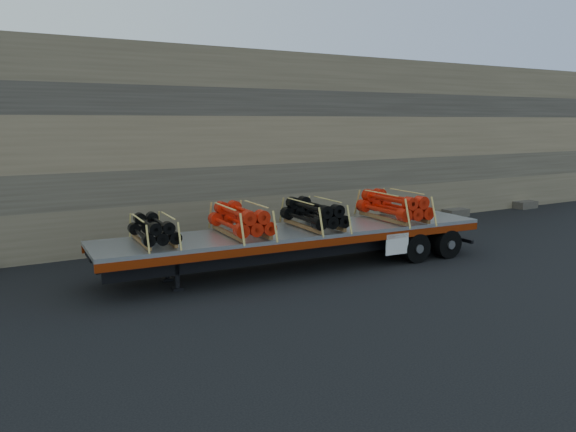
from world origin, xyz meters
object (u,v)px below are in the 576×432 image
Objects in this scene: bundle_front at (154,231)px; bundle_midfront at (241,221)px; bundle_rear at (394,207)px; trailer at (299,249)px; bundle_midrear at (314,214)px.

bundle_midfront reaches higher than bundle_front.
bundle_front is at bearing 180.00° from bundle_rear.
bundle_midfront is (2.49, -0.15, 0.07)m from bundle_front.
bundle_rear is at bearing -0.00° from bundle_front.
bundle_midfront is at bearing -180.00° from bundle_rear.
bundle_rear is (3.50, -0.21, 1.05)m from trailer.
bundle_rear is (5.37, -0.32, 0.03)m from bundle_midfront.
bundle_midfront is at bearing -0.00° from bundle_front.
bundle_front is at bearing -180.00° from bundle_midrear.
bundle_rear reaches higher than bundle_front.
bundle_front is 7.87m from bundle_rear.
trailer is at bearing 0.00° from bundle_front.
bundle_rear is (7.86, -0.47, 0.10)m from bundle_front.
trailer is at bearing 180.00° from bundle_rear.
bundle_front is at bearing 180.00° from bundle_midfront.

